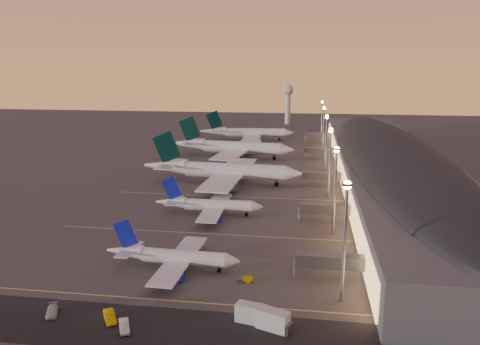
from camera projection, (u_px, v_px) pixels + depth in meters
name	position (u px, v px, depth m)	size (l,w,h in m)	color
ground	(212.00, 228.00, 141.08)	(700.00, 700.00, 0.00)	#3E3C39
airliner_narrow_south	(172.00, 257.00, 112.28)	(33.35, 29.74, 11.93)	silver
airliner_narrow_north	(209.00, 205.00, 152.86)	(35.54, 31.65, 12.73)	silver
airliner_wide_near	(221.00, 170.00, 192.81)	(66.96, 61.03, 21.43)	silver
airliner_wide_mid	(231.00, 147.00, 247.34)	(66.99, 61.48, 21.43)	silver
airliner_wide_far	(247.00, 133.00, 304.14)	(60.80, 55.66, 19.44)	silver
terminal_building	(387.00, 159.00, 200.07)	(56.35, 255.00, 17.46)	#505155
light_masts	(328.00, 140.00, 194.61)	(2.20, 217.20, 25.90)	gray
radar_tower	(288.00, 97.00, 385.32)	(9.00, 9.00, 32.50)	silver
service_lane	(150.00, 329.00, 87.11)	(260.00, 16.00, 0.01)	black
lane_markings	(233.00, 193.00, 179.63)	(90.00, 180.36, 0.00)	#D8C659
baggage_tug_a	(246.00, 280.00, 106.05)	(3.75, 2.17, 1.05)	#C79E03
baggage_tug_b	(309.00, 262.00, 115.18)	(4.47, 3.11, 1.24)	#C79E03
catering_truck_a	(253.00, 314.00, 89.07)	(6.75, 3.79, 3.58)	silver
catering_truck_b	(275.00, 321.00, 86.53)	(7.13, 4.80, 3.74)	silver
service_van_a	(52.00, 311.00, 91.99)	(2.06, 5.06, 1.47)	silver
service_van_b	(110.00, 316.00, 89.77)	(1.87, 5.38, 1.77)	#C79E03
service_van_c	(124.00, 326.00, 86.57)	(1.76, 5.06, 1.67)	silver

